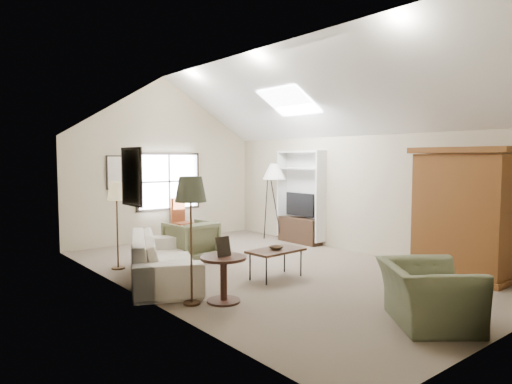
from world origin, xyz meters
TOP-DOWN VIEW (x-y plane):
  - room_shell at (0.00, 0.00)m, footprint 5.01×8.01m
  - window at (0.10, 3.96)m, footprint 1.72×0.08m
  - skylight at (1.30, 0.90)m, footprint 0.80×1.20m
  - wall_art at (-1.88, 1.94)m, footprint 1.97×3.71m
  - armoire at (2.18, -2.40)m, footprint 0.60×1.50m
  - tv_alcove at (2.34, 1.60)m, footprint 0.32×1.30m
  - media_console at (2.32, 1.60)m, footprint 0.34×1.18m
  - tv_panel at (2.32, 1.60)m, footprint 0.05×0.90m
  - sofa at (-1.79, 0.64)m, footprint 1.99×2.79m
  - armchair_near at (-0.25, -3.24)m, footprint 1.49×1.52m
  - armchair_far at (-0.71, 1.56)m, footprint 0.89×0.92m
  - coffee_table at (-0.27, -0.47)m, footprint 0.99×0.59m
  - bowl at (-0.27, -0.47)m, footprint 0.24×0.24m
  - side_table at (-1.69, -0.96)m, footprint 0.86×0.86m
  - side_chair at (0.32, 3.70)m, footprint 0.43×0.43m
  - tripod_lamp at (2.18, 2.37)m, footprint 0.64×0.64m
  - dark_lamp at (-2.09, -0.76)m, footprint 0.57×0.57m
  - tan_lamp at (-2.09, 1.84)m, footprint 0.43×0.43m

SIDE VIEW (x-z plane):
  - coffee_table at x=-0.27m, z-range 0.00..0.49m
  - media_console at x=2.32m, z-range 0.00..0.60m
  - side_table at x=-1.69m, z-range 0.00..0.65m
  - armchair_near at x=-0.25m, z-range 0.00..0.74m
  - sofa at x=-1.79m, z-range 0.00..0.76m
  - armchair_far at x=-0.71m, z-range 0.00..0.79m
  - side_chair at x=0.32m, z-range 0.00..1.03m
  - bowl at x=-0.27m, z-range 0.49..0.55m
  - tan_lamp at x=-2.09m, z-range 0.00..1.63m
  - dark_lamp at x=-2.09m, z-range 0.00..1.81m
  - tv_panel at x=2.32m, z-range 0.65..1.20m
  - tripod_lamp at x=2.18m, z-range 0.00..1.92m
  - armoire at x=2.18m, z-range 0.00..2.20m
  - tv_alcove at x=2.34m, z-range 0.10..2.20m
  - window at x=0.10m, z-range 0.74..2.16m
  - wall_art at x=-1.88m, z-range 1.29..2.17m
  - room_shell at x=0.00m, z-range 1.21..5.21m
  - skylight at x=1.30m, z-range 2.96..3.48m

